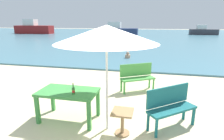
{
  "coord_description": "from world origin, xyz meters",
  "views": [
    {
      "loc": [
        0.97,
        -3.45,
        2.36
      ],
      "look_at": [
        -0.48,
        3.0,
        0.6
      ],
      "focal_mm": 29.19,
      "sensor_mm": 36.0,
      "label": 1
    }
  ],
  "objects_px": {
    "swimmer_person": "(128,55)",
    "boat_cargo_ship": "(117,31)",
    "beer_bottle_amber": "(73,90)",
    "bench_teal_center": "(170,105)",
    "picnic_table_green": "(68,95)",
    "bench_green_left": "(137,76)",
    "patio_umbrella": "(106,34)",
    "side_table_wood": "(122,119)",
    "boat_sailboat": "(34,28)",
    "boat_ferry": "(203,31)"
  },
  "relations": [
    {
      "from": "patio_umbrella",
      "to": "bench_green_left",
      "type": "xyz_separation_m",
      "value": [
        0.43,
        2.56,
        -1.58
      ]
    },
    {
      "from": "boat_cargo_ship",
      "to": "boat_ferry",
      "type": "bearing_deg",
      "value": 26.79
    },
    {
      "from": "bench_green_left",
      "to": "boat_ferry",
      "type": "relative_size",
      "value": 0.26
    },
    {
      "from": "bench_teal_center",
      "to": "swimmer_person",
      "type": "relative_size",
      "value": 2.82
    },
    {
      "from": "bench_teal_center",
      "to": "boat_sailboat",
      "type": "xyz_separation_m",
      "value": [
        -23.68,
        28.6,
        0.52
      ]
    },
    {
      "from": "bench_green_left",
      "to": "boat_cargo_ship",
      "type": "xyz_separation_m",
      "value": [
        -5.12,
        22.83,
        0.35
      ]
    },
    {
      "from": "patio_umbrella",
      "to": "swimmer_person",
      "type": "distance_m",
      "value": 8.28
    },
    {
      "from": "side_table_wood",
      "to": "bench_teal_center",
      "type": "bearing_deg",
      "value": 28.02
    },
    {
      "from": "picnic_table_green",
      "to": "side_table_wood",
      "type": "bearing_deg",
      "value": -12.82
    },
    {
      "from": "swimmer_person",
      "to": "boat_sailboat",
      "type": "bearing_deg",
      "value": 135.92
    },
    {
      "from": "beer_bottle_amber",
      "to": "bench_teal_center",
      "type": "bearing_deg",
      "value": 10.14
    },
    {
      "from": "patio_umbrella",
      "to": "picnic_table_green",
      "type": "bearing_deg",
      "value": 169.02
    },
    {
      "from": "boat_sailboat",
      "to": "patio_umbrella",
      "type": "bearing_deg",
      "value": -52.45
    },
    {
      "from": "swimmer_person",
      "to": "bench_teal_center",
      "type": "bearing_deg",
      "value": -75.19
    },
    {
      "from": "beer_bottle_amber",
      "to": "bench_green_left",
      "type": "relative_size",
      "value": 0.22
    },
    {
      "from": "bench_teal_center",
      "to": "bench_green_left",
      "type": "distance_m",
      "value": 2.34
    },
    {
      "from": "side_table_wood",
      "to": "swimmer_person",
      "type": "bearing_deg",
      "value": 97.04
    },
    {
      "from": "boat_sailboat",
      "to": "picnic_table_green",
      "type": "bearing_deg",
      "value": -53.55
    },
    {
      "from": "picnic_table_green",
      "to": "bench_teal_center",
      "type": "xyz_separation_m",
      "value": [
        2.39,
        0.22,
        -0.11
      ]
    },
    {
      "from": "bench_teal_center",
      "to": "swimmer_person",
      "type": "height_order",
      "value": "bench_teal_center"
    },
    {
      "from": "bench_teal_center",
      "to": "boat_sailboat",
      "type": "distance_m",
      "value": 37.13
    },
    {
      "from": "bench_teal_center",
      "to": "boat_sailboat",
      "type": "bearing_deg",
      "value": 129.63
    },
    {
      "from": "swimmer_person",
      "to": "boat_cargo_ship",
      "type": "relative_size",
      "value": 0.07
    },
    {
      "from": "beer_bottle_amber",
      "to": "swimmer_person",
      "type": "xyz_separation_m",
      "value": [
        0.15,
        8.01,
        -0.61
      ]
    },
    {
      "from": "side_table_wood",
      "to": "boat_ferry",
      "type": "distance_m",
      "value": 34.02
    },
    {
      "from": "bench_green_left",
      "to": "boat_sailboat",
      "type": "bearing_deg",
      "value": 130.67
    },
    {
      "from": "beer_bottle_amber",
      "to": "bench_teal_center",
      "type": "relative_size",
      "value": 0.23
    },
    {
      "from": "boat_cargo_ship",
      "to": "bench_green_left",
      "type": "bearing_deg",
      "value": -77.35
    },
    {
      "from": "beer_bottle_amber",
      "to": "bench_teal_center",
      "type": "xyz_separation_m",
      "value": [
        2.17,
        0.39,
        -0.31
      ]
    },
    {
      "from": "patio_umbrella",
      "to": "bench_green_left",
      "type": "height_order",
      "value": "patio_umbrella"
    },
    {
      "from": "beer_bottle_amber",
      "to": "side_table_wood",
      "type": "distance_m",
      "value": 1.27
    },
    {
      "from": "boat_ferry",
      "to": "boat_sailboat",
      "type": "bearing_deg",
      "value": -173.57
    },
    {
      "from": "patio_umbrella",
      "to": "swimmer_person",
      "type": "xyz_separation_m",
      "value": [
        -0.64,
        8.04,
        -1.88
      ]
    },
    {
      "from": "swimmer_person",
      "to": "boat_ferry",
      "type": "distance_m",
      "value": 26.64
    },
    {
      "from": "patio_umbrella",
      "to": "boat_sailboat",
      "type": "bearing_deg",
      "value": 127.55
    },
    {
      "from": "patio_umbrella",
      "to": "boat_sailboat",
      "type": "xyz_separation_m",
      "value": [
        -22.3,
        29.01,
        -1.05
      ]
    },
    {
      "from": "boat_ferry",
      "to": "bench_green_left",
      "type": "bearing_deg",
      "value": -107.0
    },
    {
      "from": "patio_umbrella",
      "to": "boat_sailboat",
      "type": "distance_m",
      "value": 36.61
    },
    {
      "from": "beer_bottle_amber",
      "to": "boat_sailboat",
      "type": "xyz_separation_m",
      "value": [
        -21.51,
        28.98,
        0.21
      ]
    },
    {
      "from": "patio_umbrella",
      "to": "boat_cargo_ship",
      "type": "relative_size",
      "value": 0.37
    },
    {
      "from": "side_table_wood",
      "to": "bench_green_left",
      "type": "relative_size",
      "value": 0.44
    },
    {
      "from": "picnic_table_green",
      "to": "boat_cargo_ship",
      "type": "relative_size",
      "value": 0.23
    },
    {
      "from": "bench_teal_center",
      "to": "boat_cargo_ship",
      "type": "relative_size",
      "value": 0.19
    },
    {
      "from": "beer_bottle_amber",
      "to": "boat_cargo_ship",
      "type": "relative_size",
      "value": 0.04
    },
    {
      "from": "boat_sailboat",
      "to": "boat_cargo_ship",
      "type": "xyz_separation_m",
      "value": [
        17.61,
        -3.63,
        -0.17
      ]
    },
    {
      "from": "bench_teal_center",
      "to": "patio_umbrella",
      "type": "bearing_deg",
      "value": -163.02
    },
    {
      "from": "picnic_table_green",
      "to": "boat_sailboat",
      "type": "xyz_separation_m",
      "value": [
        -21.29,
        28.82,
        0.41
      ]
    },
    {
      "from": "bench_green_left",
      "to": "swimmer_person",
      "type": "relative_size",
      "value": 2.96
    },
    {
      "from": "bench_green_left",
      "to": "swimmer_person",
      "type": "xyz_separation_m",
      "value": [
        -1.07,
        5.48,
        -0.3
      ]
    },
    {
      "from": "picnic_table_green",
      "to": "side_table_wood",
      "type": "xyz_separation_m",
      "value": [
        1.38,
        -0.31,
        -0.3
      ]
    }
  ]
}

